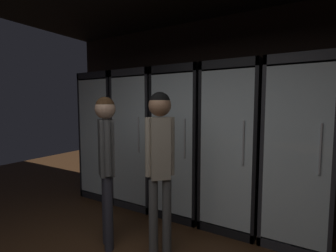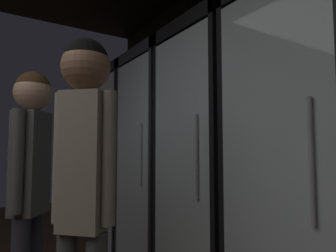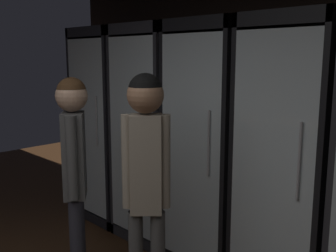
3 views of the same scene
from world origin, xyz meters
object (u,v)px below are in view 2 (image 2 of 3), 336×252
(cooler_left, at_px, (168,166))
(cooler_right, at_px, (319,182))
(shopper_far, at_px, (84,168))
(cooler_center, at_px, (222,173))
(shopper_near, at_px, (30,170))
(cooler_far_left, at_px, (134,163))

(cooler_left, height_order, cooler_right, same)
(shopper_far, bearing_deg, cooler_center, 104.43)
(cooler_left, distance_m, shopper_near, 1.29)
(shopper_near, bearing_deg, cooler_left, 108.38)
(cooler_far_left, relative_size, cooler_right, 1.00)
(cooler_far_left, distance_m, cooler_center, 1.45)
(cooler_center, height_order, shopper_near, cooler_center)
(cooler_left, bearing_deg, cooler_right, -0.03)
(cooler_left, xyz_separation_m, shopper_far, (1.00, -1.08, 0.08))
(cooler_right, height_order, shopper_far, cooler_right)
(shopper_near, bearing_deg, cooler_right, 49.53)
(cooler_left, bearing_deg, cooler_center, 0.10)
(shopper_near, height_order, shopper_far, shopper_far)
(cooler_far_left, height_order, cooler_center, same)
(shopper_near, bearing_deg, cooler_far_left, 132.74)
(cooler_left, bearing_deg, shopper_near, -71.62)
(cooler_far_left, bearing_deg, cooler_left, -0.01)
(cooler_right, relative_size, shopper_far, 1.23)
(cooler_right, bearing_deg, shopper_near, -130.47)
(shopper_near, bearing_deg, cooler_center, 75.45)
(cooler_left, relative_size, shopper_near, 1.26)
(cooler_center, xyz_separation_m, shopper_near, (-0.32, -1.22, 0.05))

